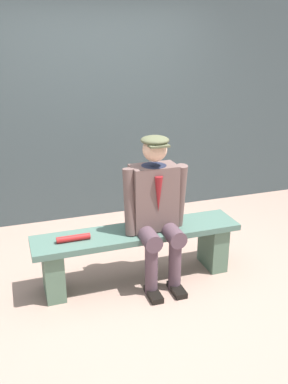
% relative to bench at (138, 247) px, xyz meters
% --- Properties ---
extents(ground_plane, '(30.00, 30.00, 0.00)m').
position_rel_bench_xyz_m(ground_plane, '(0.00, 0.00, -0.33)').
color(ground_plane, '#A07F70').
extents(bench, '(1.83, 0.39, 0.49)m').
position_rel_bench_xyz_m(bench, '(0.00, 0.00, 0.00)').
color(bench, '#48685B').
rests_on(bench, ground).
extents(seated_man, '(0.56, 0.55, 1.32)m').
position_rel_bench_xyz_m(seated_man, '(-0.14, 0.06, 0.39)').
color(seated_man, brown).
rests_on(seated_man, ground).
extents(rolled_magazine, '(0.28, 0.05, 0.05)m').
position_rel_bench_xyz_m(rolled_magazine, '(0.57, 0.02, 0.19)').
color(rolled_magazine, '#B21E1E').
rests_on(rolled_magazine, bench).
extents(stadium_wall, '(12.00, 0.24, 2.53)m').
position_rel_bench_xyz_m(stadium_wall, '(0.00, -1.68, 0.94)').
color(stadium_wall, '#3B474A').
rests_on(stadium_wall, ground).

